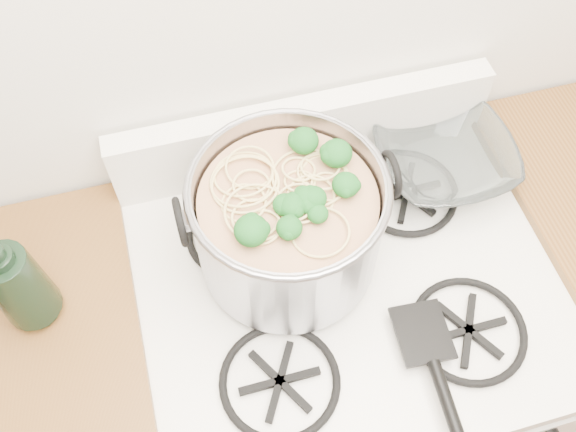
{
  "coord_description": "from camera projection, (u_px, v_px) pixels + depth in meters",
  "views": [
    {
      "loc": [
        -0.25,
        0.78,
        1.96
      ],
      "look_at": [
        -0.09,
        1.34,
        1.05
      ],
      "focal_mm": 40.0,
      "sensor_mm": 36.0,
      "label": 1
    }
  ],
  "objects": [
    {
      "name": "stock_pot",
      "position": [
        288.0,
        223.0,
        1.09
      ],
      "size": [
        0.36,
        0.33,
        0.22
      ],
      "color": "#999AA1",
      "rests_on": "gas_range"
    },
    {
      "name": "counter_left",
      "position": [
        125.0,
        420.0,
        1.48
      ],
      "size": [
        0.25,
        0.65,
        0.92
      ],
      "color": "silver",
      "rests_on": "ground"
    },
    {
      "name": "glass_bowl",
      "position": [
        442.0,
        163.0,
        1.28
      ],
      "size": [
        0.11,
        0.11,
        0.03
      ],
      "primitive_type": "imported",
      "rotation": [
        0.0,
        0.0,
        -0.0
      ],
      "color": "white",
      "rests_on": "gas_range"
    },
    {
      "name": "bottle",
      "position": [
        13.0,
        278.0,
        1.02
      ],
      "size": [
        0.1,
        0.1,
        0.25
      ],
      "primitive_type": "imported",
      "rotation": [
        0.0,
        0.0,
        0.04
      ],
      "color": "black",
      "rests_on": "counter_left"
    },
    {
      "name": "spatula",
      "position": [
        423.0,
        331.0,
        1.09
      ],
      "size": [
        0.31,
        0.33,
        0.02
      ],
      "primitive_type": null,
      "rotation": [
        0.0,
        0.0,
        -0.07
      ],
      "color": "black",
      "rests_on": "gas_range"
    },
    {
      "name": "gas_range",
      "position": [
        334.0,
        369.0,
        1.57
      ],
      "size": [
        0.76,
        0.66,
        0.92
      ],
      "color": "white",
      "rests_on": "ground"
    }
  ]
}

